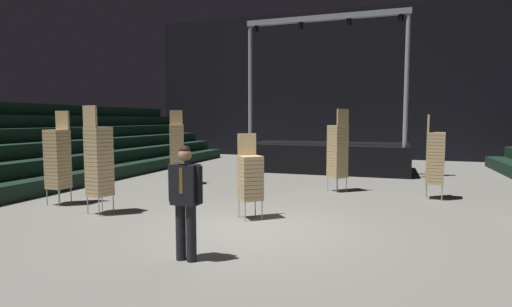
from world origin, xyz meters
The scene contains 10 objects.
ground_plane centered at (0.00, 0.00, -0.05)m, with size 22.00×30.00×0.10m, color gray.
arena_end_wall centered at (0.00, 15.00, 4.00)m, with size 22.00×0.30×8.00m, color black.
stage_riser centered at (0.00, 9.30, 0.64)m, with size 6.32×3.40×5.94m.
man_with_tie centered at (-0.41, -2.03, 0.97)m, with size 0.57×0.25×1.71m.
chair_stack_front_left centered at (0.98, 4.48, 1.19)m, with size 0.62×0.62×2.39m.
chair_stack_front_right centered at (-3.66, -0.02, 1.19)m, with size 0.52×0.52×2.39m.
chair_stack_mid_left centered at (3.55, 4.18, 1.11)m, with size 0.49×0.49×2.22m.
chair_stack_mid_right centered at (-5.29, 0.46, 1.15)m, with size 0.46×0.46×2.31m.
chair_stack_mid_centre centered at (-4.05, 4.04, 1.19)m, with size 0.60×0.60×2.39m.
chair_stack_rear_left centered at (-0.36, 0.65, 0.90)m, with size 0.62×0.62×1.79m.
Camera 1 is at (2.41, -7.14, 2.09)m, focal length 27.84 mm.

